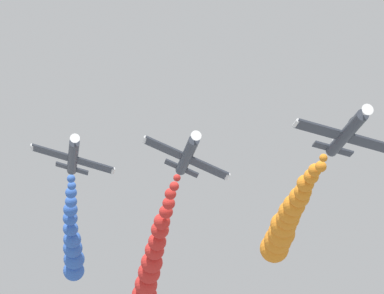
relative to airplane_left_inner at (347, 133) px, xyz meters
The scene contains 6 objects.
airplane_left_inner is the anchor object (origin of this frame).
smoke_trail_left_inner 22.83m from the airplane_left_inner, 90.25° to the right, with size 3.44×23.39×5.94m.
airplane_right_inner 17.64m from the airplane_left_inner, 43.98° to the right, with size 8.97×10.35×3.99m.
smoke_trail_right_inner 42.16m from the airplane_left_inner, 71.89° to the right, with size 3.43×28.84×9.76m.
airplane_left_outer 31.97m from the airplane_left_inner, 40.99° to the right, with size 9.36×10.35×3.17m.
smoke_trail_left_outer 50.24m from the airplane_left_inner, 62.71° to the right, with size 3.46×23.83×7.88m.
Camera 1 is at (13.12, 82.75, 62.02)m, focal length 83.66 mm.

